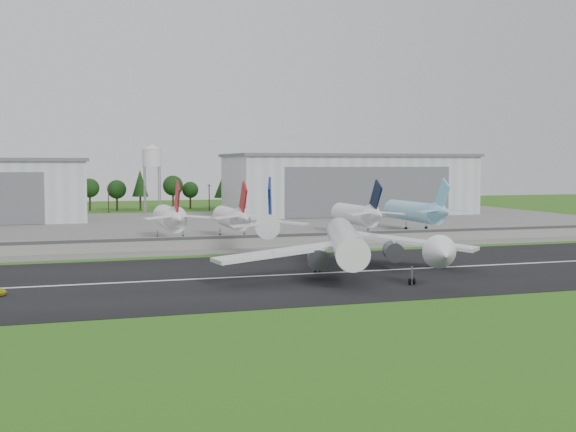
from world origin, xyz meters
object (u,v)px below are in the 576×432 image
object	(u,v)px
parked_jet_navy	(359,214)
parked_jet_skyblue	(418,211)
parked_jet_red_a	(171,218)
parked_jet_red_b	(233,218)
main_airliner	(347,248)

from	to	relation	value
parked_jet_navy	parked_jet_skyblue	size ratio (longest dim) A/B	0.84
parked_jet_red_a	parked_jet_skyblue	world-z (taller)	parked_jet_skyblue
parked_jet_red_b	parked_jet_red_a	bearing A→B (deg)	179.88
parked_jet_navy	parked_jet_red_a	bearing A→B (deg)	179.98
parked_jet_red_b	parked_jet_skyblue	size ratio (longest dim) A/B	0.84
main_airliner	parked_jet_navy	xyz separation A→B (m)	(30.83, 66.99, 1.36)
parked_jet_red_a	parked_jet_red_b	size ratio (longest dim) A/B	1.00
main_airliner	parked_jet_navy	size ratio (longest dim) A/B	1.85
parked_jet_skyblue	parked_jet_red_a	bearing A→B (deg)	-176.30
parked_jet_navy	parked_jet_skyblue	world-z (taller)	parked_jet_skyblue
main_airliner	parked_jet_skyblue	size ratio (longest dim) A/B	1.55
parked_jet_red_a	parked_jet_navy	xyz separation A→B (m)	(55.33, -0.02, -0.15)
parked_jet_red_a	parked_jet_skyblue	xyz separation A→B (m)	(77.35, 5.00, -0.05)
parked_jet_skyblue	main_airliner	bearing A→B (deg)	-126.28
main_airliner	parked_jet_red_b	world-z (taller)	main_airliner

